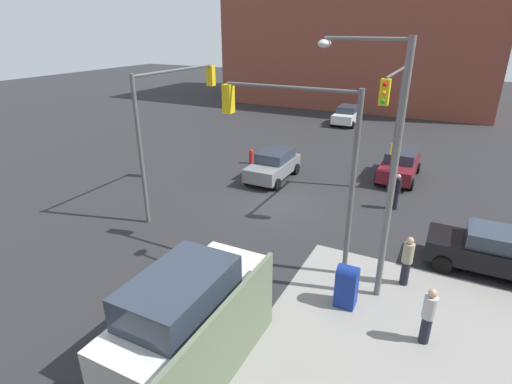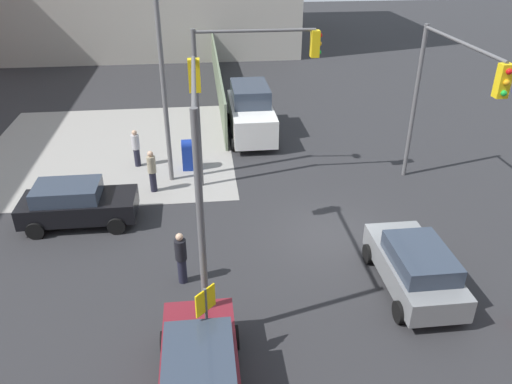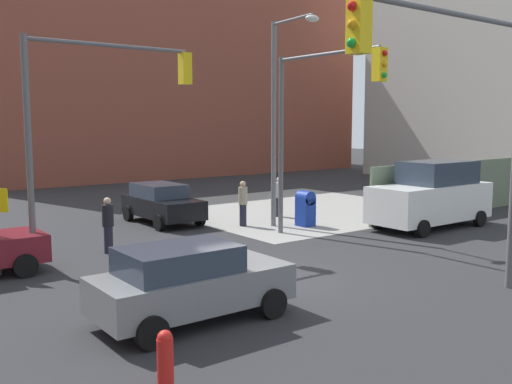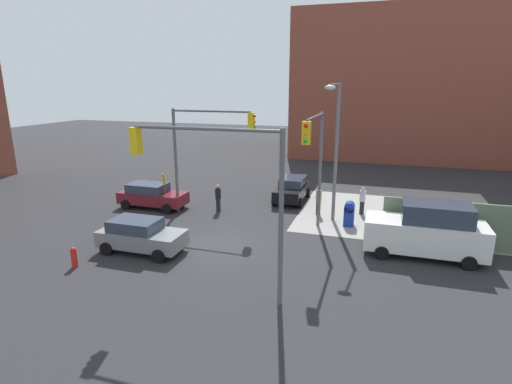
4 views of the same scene
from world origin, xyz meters
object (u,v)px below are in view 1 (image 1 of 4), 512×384
at_px(sedan_black, 492,250).
at_px(van_white_delivery, 190,313).
at_px(hatchback_maroon, 400,164).
at_px(mailbox_blue, 347,285).
at_px(traffic_signal_nw_corner, 393,111).
at_px(traffic_signal_ne_corner, 300,143).
at_px(pedestrian_waiting, 428,315).
at_px(traffic_signal_se_corner, 172,110).
at_px(street_lamp_corner, 383,157).
at_px(pedestrian_walking_north, 396,191).
at_px(coupe_white, 347,115).
at_px(fire_hydrant, 251,156).
at_px(pedestrian_crossing, 407,260).
at_px(coupe_gray, 273,165).

bearing_deg(sedan_black, van_white_delivery, -42.21).
bearing_deg(hatchback_maroon, mailbox_blue, 1.36).
xyz_separation_m(traffic_signal_nw_corner, traffic_signal_ne_corner, (6.97, -1.88, -0.02)).
relative_size(traffic_signal_ne_corner, mailbox_blue, 4.55).
distance_m(hatchback_maroon, pedestrian_waiting, 13.58).
bearing_deg(traffic_signal_se_corner, street_lamp_corner, 73.31).
bearing_deg(pedestrian_walking_north, van_white_delivery, -44.24).
xyz_separation_m(hatchback_maroon, pedestrian_waiting, (13.31, 2.70, 0.07)).
height_order(traffic_signal_ne_corner, coupe_white, traffic_signal_ne_corner).
xyz_separation_m(street_lamp_corner, coupe_white, (-23.97, -7.10, -3.86)).
distance_m(sedan_black, coupe_white, 23.38).
bearing_deg(traffic_signal_ne_corner, fire_hydrant, -144.33).
relative_size(traffic_signal_nw_corner, pedestrian_crossing, 3.57).
bearing_deg(coupe_white, sedan_black, 27.43).
distance_m(traffic_signal_nw_corner, coupe_gray, 7.36).
height_order(sedan_black, pedestrian_waiting, pedestrian_waiting).
distance_m(mailbox_blue, coupe_white, 25.88).
relative_size(sedan_black, hatchback_maroon, 0.94).
relative_size(traffic_signal_se_corner, street_lamp_corner, 0.81).
relative_size(coupe_white, pedestrian_waiting, 2.19).
height_order(sedan_black, coupe_gray, same).
bearing_deg(mailbox_blue, pedestrian_waiting, 75.96).
relative_size(traffic_signal_ne_corner, pedestrian_crossing, 3.57).
distance_m(hatchback_maroon, pedestrian_crossing, 10.86).
height_order(traffic_signal_ne_corner, hatchback_maroon, traffic_signal_ne_corner).
relative_size(mailbox_blue, pedestrian_walking_north, 0.80).
distance_m(van_white_delivery, pedestrian_waiting, 6.46).
bearing_deg(pedestrian_crossing, coupe_gray, 96.29).
height_order(hatchback_maroon, pedestrian_walking_north, pedestrian_walking_north).
height_order(traffic_signal_se_corner, street_lamp_corner, street_lamp_corner).
bearing_deg(street_lamp_corner, hatchback_maroon, -176.41).
bearing_deg(street_lamp_corner, traffic_signal_se_corner, -106.69).
distance_m(mailbox_blue, sedan_black, 5.91).
distance_m(mailbox_blue, fire_hydrant, 14.50).
xyz_separation_m(sedan_black, coupe_gray, (-5.09, -10.89, -0.00)).
distance_m(traffic_signal_nw_corner, van_white_delivery, 13.19).
relative_size(mailbox_blue, van_white_delivery, 0.26).
height_order(street_lamp_corner, hatchback_maroon, street_lamp_corner).
relative_size(traffic_signal_ne_corner, sedan_black, 1.57).
xyz_separation_m(mailbox_blue, fire_hydrant, (-11.20, -9.20, -0.28)).
bearing_deg(coupe_gray, sedan_black, 64.93).
bearing_deg(coupe_white, pedestrian_waiting, 19.50).
xyz_separation_m(traffic_signal_nw_corner, traffic_signal_se_corner, (4.66, -9.00, 0.04)).
relative_size(street_lamp_corner, pedestrian_crossing, 4.39).
distance_m(pedestrian_crossing, pedestrian_waiting, 2.75).
distance_m(hatchback_maroon, van_white_delivery, 16.77).
relative_size(street_lamp_corner, sedan_black, 1.93).
height_order(coupe_white, pedestrian_crossing, pedestrian_crossing).
distance_m(coupe_gray, van_white_delivery, 13.63).
height_order(traffic_signal_ne_corner, sedan_black, traffic_signal_ne_corner).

